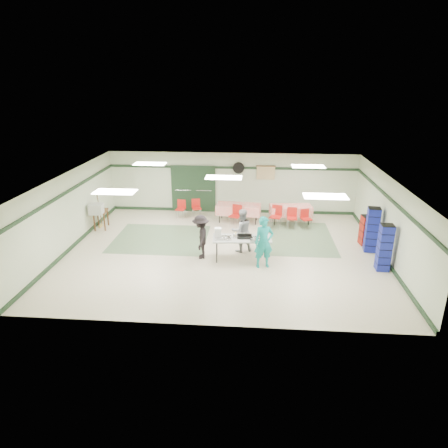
# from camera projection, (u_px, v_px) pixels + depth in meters

# --- Properties ---
(floor) EXTENTS (11.00, 11.00, 0.00)m
(floor) POSITION_uv_depth(u_px,v_px,m) (224.00, 251.00, 14.12)
(floor) COLOR beige
(floor) RESTS_ON ground
(ceiling) EXTENTS (11.00, 11.00, 0.00)m
(ceiling) POSITION_uv_depth(u_px,v_px,m) (224.00, 177.00, 13.19)
(ceiling) COLOR silver
(ceiling) RESTS_ON wall_back
(wall_back) EXTENTS (11.00, 0.00, 11.00)m
(wall_back) POSITION_uv_depth(u_px,v_px,m) (232.00, 183.00, 17.86)
(wall_back) COLOR beige
(wall_back) RESTS_ON floor
(wall_front) EXTENTS (11.00, 0.00, 11.00)m
(wall_front) POSITION_uv_depth(u_px,v_px,m) (209.00, 277.00, 9.44)
(wall_front) COLOR beige
(wall_front) RESTS_ON floor
(wall_left) EXTENTS (0.00, 9.00, 9.00)m
(wall_left) POSITION_uv_depth(u_px,v_px,m) (68.00, 211.00, 14.06)
(wall_left) COLOR beige
(wall_left) RESTS_ON floor
(wall_right) EXTENTS (0.00, 9.00, 9.00)m
(wall_right) POSITION_uv_depth(u_px,v_px,m) (389.00, 220.00, 13.25)
(wall_right) COLOR beige
(wall_right) RESTS_ON floor
(trim_back) EXTENTS (11.00, 0.06, 0.10)m
(trim_back) POSITION_uv_depth(u_px,v_px,m) (232.00, 168.00, 17.60)
(trim_back) COLOR #1B321E
(trim_back) RESTS_ON wall_back
(baseboard_back) EXTENTS (11.00, 0.06, 0.12)m
(baseboard_back) POSITION_uv_depth(u_px,v_px,m) (231.00, 210.00, 18.28)
(baseboard_back) COLOR #1B321E
(baseboard_back) RESTS_ON floor
(trim_left) EXTENTS (0.06, 9.00, 0.10)m
(trim_left) POSITION_uv_depth(u_px,v_px,m) (67.00, 192.00, 13.82)
(trim_left) COLOR #1B321E
(trim_left) RESTS_ON wall_back
(baseboard_left) EXTENTS (0.06, 9.00, 0.12)m
(baseboard_left) POSITION_uv_depth(u_px,v_px,m) (74.00, 245.00, 14.50)
(baseboard_left) COLOR #1B321E
(baseboard_left) RESTS_ON floor
(trim_right) EXTENTS (0.06, 9.00, 0.10)m
(trim_right) POSITION_uv_depth(u_px,v_px,m) (391.00, 199.00, 13.01)
(trim_right) COLOR #1B321E
(trim_right) RESTS_ON wall_back
(baseboard_right) EXTENTS (0.06, 9.00, 0.12)m
(baseboard_right) POSITION_uv_depth(u_px,v_px,m) (382.00, 255.00, 13.70)
(baseboard_right) COLOR #1B321E
(baseboard_right) RESTS_ON floor
(green_patch_a) EXTENTS (3.50, 3.00, 0.01)m
(green_patch_a) POSITION_uv_depth(u_px,v_px,m) (161.00, 239.00, 15.24)
(green_patch_a) COLOR #617C5A
(green_patch_a) RESTS_ON floor
(green_patch_b) EXTENTS (2.50, 3.50, 0.01)m
(green_patch_b) POSITION_uv_depth(u_px,v_px,m) (299.00, 238.00, 15.32)
(green_patch_b) COLOR #617C5A
(green_patch_b) RESTS_ON floor
(double_door_left) EXTENTS (0.90, 0.06, 2.10)m
(double_door_left) POSITION_uv_depth(u_px,v_px,m) (183.00, 189.00, 18.08)
(double_door_left) COLOR #969895
(double_door_left) RESTS_ON floor
(double_door_right) EXTENTS (0.90, 0.06, 2.10)m
(double_door_right) POSITION_uv_depth(u_px,v_px,m) (204.00, 189.00, 18.00)
(double_door_right) COLOR #969895
(double_door_right) RESTS_ON floor
(door_frame) EXTENTS (2.00, 0.03, 2.15)m
(door_frame) POSITION_uv_depth(u_px,v_px,m) (193.00, 189.00, 18.02)
(door_frame) COLOR #1B321E
(door_frame) RESTS_ON floor
(wall_fan) EXTENTS (0.50, 0.10, 0.50)m
(wall_fan) POSITION_uv_depth(u_px,v_px,m) (238.00, 168.00, 17.54)
(wall_fan) COLOR black
(wall_fan) RESTS_ON wall_back
(scroll_banner) EXTENTS (0.80, 0.02, 0.60)m
(scroll_banner) POSITION_uv_depth(u_px,v_px,m) (266.00, 173.00, 17.53)
(scroll_banner) COLOR #DBC689
(scroll_banner) RESTS_ON wall_back
(serving_table) EXTENTS (2.01, 0.94, 0.76)m
(serving_table) POSITION_uv_depth(u_px,v_px,m) (242.00, 239.00, 13.32)
(serving_table) COLOR #B7B7B2
(serving_table) RESTS_ON floor
(sheet_tray_right) EXTENTS (0.60, 0.48, 0.02)m
(sheet_tray_right) POSITION_uv_depth(u_px,v_px,m) (259.00, 239.00, 13.17)
(sheet_tray_right) COLOR silver
(sheet_tray_right) RESTS_ON serving_table
(sheet_tray_mid) EXTENTS (0.59, 0.47, 0.02)m
(sheet_tray_mid) POSITION_uv_depth(u_px,v_px,m) (241.00, 236.00, 13.46)
(sheet_tray_mid) COLOR silver
(sheet_tray_mid) RESTS_ON serving_table
(sheet_tray_left) EXTENTS (0.56, 0.45, 0.02)m
(sheet_tray_left) POSITION_uv_depth(u_px,v_px,m) (223.00, 238.00, 13.25)
(sheet_tray_left) COLOR silver
(sheet_tray_left) RESTS_ON serving_table
(baking_pan) EXTENTS (0.53, 0.35, 0.08)m
(baking_pan) POSITION_uv_depth(u_px,v_px,m) (245.00, 236.00, 13.32)
(baking_pan) COLOR black
(baking_pan) RESTS_ON serving_table
(foam_box_stack) EXTENTS (0.23, 0.22, 0.30)m
(foam_box_stack) POSITION_uv_depth(u_px,v_px,m) (218.00, 232.00, 13.37)
(foam_box_stack) COLOR white
(foam_box_stack) RESTS_ON serving_table
(volunteer_teal) EXTENTS (0.70, 0.55, 1.70)m
(volunteer_teal) POSITION_uv_depth(u_px,v_px,m) (264.00, 242.00, 12.71)
(volunteer_teal) COLOR teal
(volunteer_teal) RESTS_ON floor
(volunteer_grey) EXTENTS (0.92, 0.82, 1.56)m
(volunteer_grey) POSITION_uv_depth(u_px,v_px,m) (242.00, 230.00, 13.90)
(volunteer_grey) COLOR gray
(volunteer_grey) RESTS_ON floor
(volunteer_dark) EXTENTS (0.65, 1.03, 1.51)m
(volunteer_dark) POSITION_uv_depth(u_px,v_px,m) (201.00, 237.00, 13.40)
(volunteer_dark) COLOR black
(volunteer_dark) RESTS_ON floor
(dining_table_a) EXTENTS (1.78, 0.95, 0.77)m
(dining_table_a) POSITION_uv_depth(u_px,v_px,m) (291.00, 210.00, 16.71)
(dining_table_a) COLOR red
(dining_table_a) RESTS_ON floor
(dining_table_b) EXTENTS (1.90, 0.96, 0.77)m
(dining_table_b) POSITION_uv_depth(u_px,v_px,m) (238.00, 209.00, 16.87)
(dining_table_b) COLOR red
(dining_table_b) RESTS_ON floor
(chair_a) EXTENTS (0.40, 0.40, 0.85)m
(chair_a) POSITION_uv_depth(u_px,v_px,m) (292.00, 216.00, 16.19)
(chair_a) COLOR red
(chair_a) RESTS_ON floor
(chair_b) EXTENTS (0.54, 0.54, 0.93)m
(chair_b) POSITION_uv_depth(u_px,v_px,m) (276.00, 214.00, 16.23)
(chair_b) COLOR red
(chair_b) RESTS_ON floor
(chair_c) EXTENTS (0.49, 0.49, 0.81)m
(chair_c) POSITION_uv_depth(u_px,v_px,m) (306.00, 217.00, 16.15)
(chair_c) COLOR red
(chair_c) RESTS_ON floor
(chair_d) EXTENTS (0.55, 0.55, 0.90)m
(chair_d) POSITION_uv_depth(u_px,v_px,m) (236.00, 213.00, 16.35)
(chair_d) COLOR red
(chair_d) RESTS_ON floor
(chair_loose_a) EXTENTS (0.48, 0.48, 0.81)m
(chair_loose_a) POSITION_uv_depth(u_px,v_px,m) (196.00, 206.00, 17.48)
(chair_loose_a) COLOR red
(chair_loose_a) RESTS_ON floor
(chair_loose_b) EXTENTS (0.44, 0.44, 0.81)m
(chair_loose_b) POSITION_uv_depth(u_px,v_px,m) (181.00, 207.00, 17.34)
(chair_loose_b) COLOR red
(chair_loose_b) RESTS_ON floor
(crate_stack_blue_a) EXTENTS (0.46, 0.46, 1.61)m
(crate_stack_blue_a) POSITION_uv_depth(u_px,v_px,m) (372.00, 230.00, 13.89)
(crate_stack_blue_a) COLOR navy
(crate_stack_blue_a) RESTS_ON floor
(crate_stack_red) EXTENTS (0.47, 0.47, 1.11)m
(crate_stack_red) POSITION_uv_depth(u_px,v_px,m) (367.00, 230.00, 14.53)
(crate_stack_red) COLOR maroon
(crate_stack_red) RESTS_ON floor
(crate_stack_blue_b) EXTENTS (0.41, 0.41, 1.54)m
(crate_stack_blue_b) POSITION_uv_depth(u_px,v_px,m) (384.00, 248.00, 12.51)
(crate_stack_blue_b) COLOR navy
(crate_stack_blue_b) RESTS_ON floor
(printer_table) EXTENTS (0.61, 0.84, 0.74)m
(printer_table) POSITION_uv_depth(u_px,v_px,m) (100.00, 214.00, 16.09)
(printer_table) COLOR brown
(printer_table) RESTS_ON floor
(office_printer) EXTENTS (0.56, 0.50, 0.41)m
(office_printer) POSITION_uv_depth(u_px,v_px,m) (96.00, 209.00, 15.64)
(office_printer) COLOR #B1B2AD
(office_printer) RESTS_ON printer_table
(broom) EXTENTS (0.03, 0.24, 1.49)m
(broom) POSITION_uv_depth(u_px,v_px,m) (99.00, 209.00, 16.18)
(broom) COLOR brown
(broom) RESTS_ON floor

